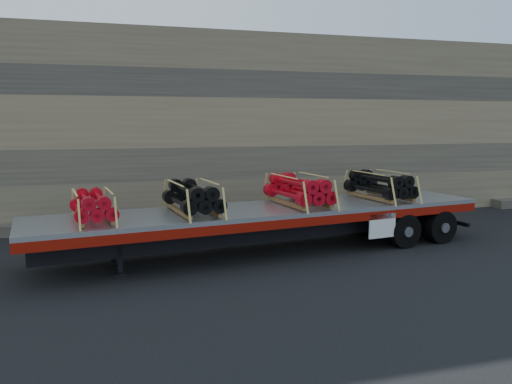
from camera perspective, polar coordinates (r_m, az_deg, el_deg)
ground at (r=14.26m, az=3.11°, el=-7.12°), size 120.00×120.00×0.00m
rock_wall at (r=20.02m, az=-2.95°, el=7.38°), size 44.00×3.00×7.00m
trailer at (r=14.31m, az=1.42°, el=-4.34°), size 13.38×4.27×1.32m
bundle_front at (r=12.88m, az=-18.14°, el=-1.59°), size 1.23×2.06×0.69m
bundle_midfront at (r=13.34m, az=-7.26°, el=-0.70°), size 1.41×2.37×0.80m
bundle_midrear at (r=14.56m, az=4.88°, el=0.14°), size 1.48×2.49×0.84m
bundle_rear at (r=16.13m, az=13.95°, el=0.67°), size 1.45×2.43×0.81m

